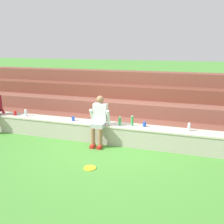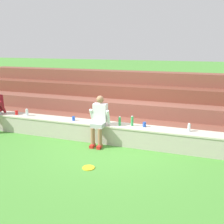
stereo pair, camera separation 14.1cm
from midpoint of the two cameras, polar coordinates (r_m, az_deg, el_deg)
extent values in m
plane|color=#4C9338|center=(6.99, 0.44, -7.54)|extent=(80.00, 80.00, 0.00)
cube|color=#B7AF9E|center=(7.11, 1.05, -4.86)|extent=(8.87, 0.47, 0.53)
cube|color=beige|center=(7.02, 1.06, -2.92)|extent=(8.91, 0.51, 0.04)
cube|color=brown|center=(7.88, 2.92, -3.27)|extent=(12.60, 0.64, 0.43)
cube|color=brown|center=(8.41, 4.13, -0.59)|extent=(12.60, 0.64, 0.86)
cube|color=brown|center=(8.95, 5.20, 1.76)|extent=(12.60, 0.64, 1.30)
cube|color=brown|center=(9.52, 6.15, 3.84)|extent=(12.60, 0.64, 1.73)
cylinder|color=maroon|center=(8.61, -22.87, 1.04)|extent=(0.08, 0.25, 0.41)
cylinder|color=#996B4C|center=(6.84, -3.73, -5.70)|extent=(0.11, 0.11, 0.53)
cylinder|color=#996B4C|center=(6.76, -2.12, -5.90)|extent=(0.11, 0.11, 0.53)
cube|color=red|center=(6.88, -3.83, -7.58)|extent=(0.10, 0.22, 0.08)
cube|color=red|center=(6.81, -2.22, -7.80)|extent=(0.10, 0.22, 0.08)
cube|color=#B2B2B7|center=(6.82, -2.53, -2.87)|extent=(0.33, 0.34, 0.12)
cube|color=white|center=(6.88, -2.06, -0.10)|extent=(0.37, 0.20, 0.49)
sphere|color=#996B4C|center=(6.80, -2.08, 2.86)|extent=(0.20, 0.20, 0.20)
cylinder|color=white|center=(6.98, -3.92, -0.86)|extent=(0.08, 0.25, 0.42)
cylinder|color=white|center=(6.81, -0.25, -1.20)|extent=(0.08, 0.21, 0.42)
cylinder|color=green|center=(6.89, 5.12, -2.06)|extent=(0.07, 0.07, 0.25)
cylinder|color=white|center=(6.85, 5.15, -0.95)|extent=(0.04, 0.04, 0.02)
cylinder|color=silver|center=(6.74, 17.46, -3.37)|extent=(0.07, 0.07, 0.19)
cylinder|color=white|center=(6.71, 17.53, -2.49)|extent=(0.04, 0.04, 0.02)
cylinder|color=silver|center=(8.25, -18.05, -0.12)|extent=(0.08, 0.08, 0.20)
cylinder|color=white|center=(8.22, -18.11, 0.62)|extent=(0.05, 0.05, 0.02)
cylinder|color=green|center=(6.88, 2.32, -2.11)|extent=(0.07, 0.07, 0.24)
cylinder|color=white|center=(6.85, 2.34, -1.07)|extent=(0.04, 0.04, 0.02)
cylinder|color=blue|center=(7.42, -8.08, -1.45)|extent=(0.09, 0.09, 0.12)
cylinder|color=red|center=(8.48, -20.16, -0.14)|extent=(0.09, 0.09, 0.13)
cylinder|color=blue|center=(6.85, 7.85, -2.78)|extent=(0.09, 0.09, 0.13)
cylinder|color=yellow|center=(5.81, -4.59, -12.34)|extent=(0.28, 0.28, 0.02)
camera|label=1|loc=(0.07, -89.42, 0.15)|focal=40.80mm
camera|label=2|loc=(0.07, 90.58, -0.15)|focal=40.80mm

